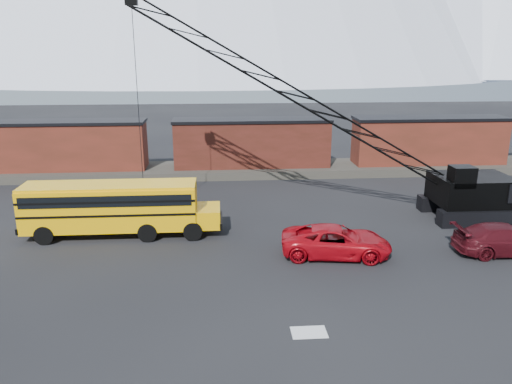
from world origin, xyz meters
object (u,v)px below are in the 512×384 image
(red_pickup, at_px, (336,241))
(school_bus, at_px, (117,207))
(maroon_suv, at_px, (506,239))
(crawler_crane, at_px, (320,109))

(red_pickup, bearing_deg, school_bus, 80.28)
(maroon_suv, bearing_deg, red_pickup, 88.44)
(school_bus, distance_m, red_pickup, 12.90)
(crawler_crane, bearing_deg, school_bus, -170.39)
(red_pickup, bearing_deg, crawler_crane, 7.14)
(crawler_crane, bearing_deg, maroon_suv, -35.07)
(maroon_suv, xyz_separation_m, crawler_crane, (-9.16, 6.43, 6.36))
(school_bus, relative_size, red_pickup, 1.99)
(school_bus, height_order, maroon_suv, school_bus)
(school_bus, xyz_separation_m, maroon_suv, (21.51, -4.34, -0.98))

